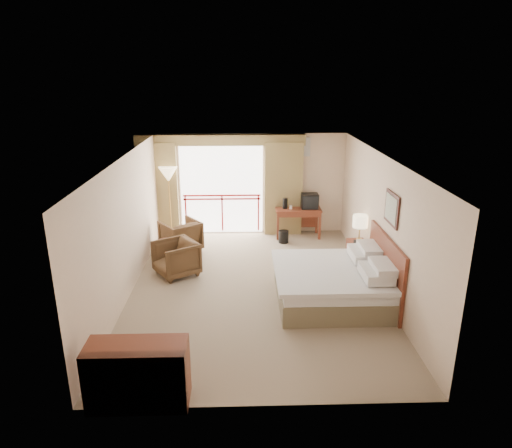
{
  "coord_description": "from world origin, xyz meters",
  "views": [
    {
      "loc": [
        -0.25,
        -8.47,
        4.21
      ],
      "look_at": [
        0.03,
        0.4,
        1.25
      ],
      "focal_mm": 32.0,
      "sensor_mm": 36.0,
      "label": 1
    }
  ],
  "objects_px": {
    "tv": "(310,201)",
    "floor_lamp": "(168,177)",
    "nightstand": "(358,255)",
    "armchair_far": "(181,250)",
    "desk": "(298,214)",
    "wastebasket": "(284,237)",
    "bed": "(334,283)",
    "side_table": "(168,247)",
    "dresser": "(138,374)",
    "table_lamp": "(360,222)",
    "armchair_near": "(177,274)"
  },
  "relations": [
    {
      "from": "tv",
      "to": "armchair_near",
      "type": "height_order",
      "value": "tv"
    },
    {
      "from": "wastebasket",
      "to": "floor_lamp",
      "type": "xyz_separation_m",
      "value": [
        -2.97,
        0.55,
        1.48
      ]
    },
    {
      "from": "nightstand",
      "to": "dresser",
      "type": "relative_size",
      "value": 0.47
    },
    {
      "from": "floor_lamp",
      "to": "bed",
      "type": "bearing_deg",
      "value": -45.76
    },
    {
      "from": "armchair_far",
      "to": "floor_lamp",
      "type": "height_order",
      "value": "floor_lamp"
    },
    {
      "from": "bed",
      "to": "armchair_near",
      "type": "distance_m",
      "value": 3.47
    },
    {
      "from": "table_lamp",
      "to": "floor_lamp",
      "type": "relative_size",
      "value": 0.31
    },
    {
      "from": "bed",
      "to": "table_lamp",
      "type": "bearing_deg",
      "value": 61.98
    },
    {
      "from": "nightstand",
      "to": "table_lamp",
      "type": "distance_m",
      "value": 0.77
    },
    {
      "from": "armchair_far",
      "to": "side_table",
      "type": "height_order",
      "value": "side_table"
    },
    {
      "from": "table_lamp",
      "to": "desk",
      "type": "relative_size",
      "value": 0.48
    },
    {
      "from": "nightstand",
      "to": "floor_lamp",
      "type": "relative_size",
      "value": 0.33
    },
    {
      "from": "armchair_far",
      "to": "table_lamp",
      "type": "bearing_deg",
      "value": 129.03
    },
    {
      "from": "nightstand",
      "to": "armchair_far",
      "type": "bearing_deg",
      "value": 159.46
    },
    {
      "from": "armchair_near",
      "to": "nightstand",
      "type": "bearing_deg",
      "value": 60.46
    },
    {
      "from": "side_table",
      "to": "dresser",
      "type": "bearing_deg",
      "value": -85.86
    },
    {
      "from": "armchair_far",
      "to": "side_table",
      "type": "xyz_separation_m",
      "value": [
        -0.22,
        -0.69,
        0.35
      ]
    },
    {
      "from": "bed",
      "to": "armchair_far",
      "type": "bearing_deg",
      "value": 140.24
    },
    {
      "from": "table_lamp",
      "to": "wastebasket",
      "type": "height_order",
      "value": "table_lamp"
    },
    {
      "from": "bed",
      "to": "tv",
      "type": "xyz_separation_m",
      "value": [
        0.03,
        3.66,
        0.61
      ]
    },
    {
      "from": "desk",
      "to": "wastebasket",
      "type": "bearing_deg",
      "value": -127.43
    },
    {
      "from": "tv",
      "to": "floor_lamp",
      "type": "height_order",
      "value": "floor_lamp"
    },
    {
      "from": "armchair_far",
      "to": "side_table",
      "type": "relative_size",
      "value": 1.65
    },
    {
      "from": "armchair_near",
      "to": "dresser",
      "type": "relative_size",
      "value": 0.64
    },
    {
      "from": "armchair_near",
      "to": "floor_lamp",
      "type": "bearing_deg",
      "value": 157.49
    },
    {
      "from": "table_lamp",
      "to": "armchair_far",
      "type": "xyz_separation_m",
      "value": [
        -4.13,
        1.12,
        -1.08
      ]
    },
    {
      "from": "desk",
      "to": "armchair_near",
      "type": "xyz_separation_m",
      "value": [
        -2.92,
        -2.41,
        -0.61
      ]
    },
    {
      "from": "wastebasket",
      "to": "armchair_near",
      "type": "relative_size",
      "value": 0.38
    },
    {
      "from": "table_lamp",
      "to": "side_table",
      "type": "relative_size",
      "value": 1.12
    },
    {
      "from": "nightstand",
      "to": "armchair_near",
      "type": "bearing_deg",
      "value": 178.84
    },
    {
      "from": "nightstand",
      "to": "armchair_far",
      "type": "distance_m",
      "value": 4.3
    },
    {
      "from": "side_table",
      "to": "dresser",
      "type": "relative_size",
      "value": 0.39
    },
    {
      "from": "nightstand",
      "to": "wastebasket",
      "type": "xyz_separation_m",
      "value": [
        -1.54,
        1.64,
        -0.15
      ]
    },
    {
      "from": "nightstand",
      "to": "armchair_far",
      "type": "relative_size",
      "value": 0.73
    },
    {
      "from": "side_table",
      "to": "desk",
      "type": "bearing_deg",
      "value": 27.6
    },
    {
      "from": "nightstand",
      "to": "side_table",
      "type": "relative_size",
      "value": 1.21
    },
    {
      "from": "desk",
      "to": "tv",
      "type": "bearing_deg",
      "value": -9.77
    },
    {
      "from": "desk",
      "to": "dresser",
      "type": "relative_size",
      "value": 0.91
    },
    {
      "from": "nightstand",
      "to": "tv",
      "type": "distance_m",
      "value": 2.35
    },
    {
      "from": "floor_lamp",
      "to": "table_lamp",
      "type": "bearing_deg",
      "value": -25.45
    },
    {
      "from": "bed",
      "to": "desk",
      "type": "xyz_separation_m",
      "value": [
        -0.27,
        3.72,
        0.24
      ]
    },
    {
      "from": "table_lamp",
      "to": "bed",
      "type": "bearing_deg",
      "value": -118.02
    },
    {
      "from": "table_lamp",
      "to": "armchair_far",
      "type": "height_order",
      "value": "table_lamp"
    },
    {
      "from": "desk",
      "to": "floor_lamp",
      "type": "height_order",
      "value": "floor_lamp"
    },
    {
      "from": "armchair_far",
      "to": "desk",
      "type": "bearing_deg",
      "value": 162.46
    },
    {
      "from": "wastebasket",
      "to": "side_table",
      "type": "bearing_deg",
      "value": -157.42
    },
    {
      "from": "bed",
      "to": "dresser",
      "type": "xyz_separation_m",
      "value": [
        -3.14,
        -2.78,
        0.06
      ]
    },
    {
      "from": "armchair_near",
      "to": "dresser",
      "type": "bearing_deg",
      "value": -32.4
    },
    {
      "from": "tv",
      "to": "armchair_far",
      "type": "xyz_separation_m",
      "value": [
        -3.3,
        -0.93,
        -0.98
      ]
    },
    {
      "from": "armchair_near",
      "to": "floor_lamp",
      "type": "xyz_separation_m",
      "value": [
        -0.46,
        2.45,
        1.64
      ]
    }
  ]
}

